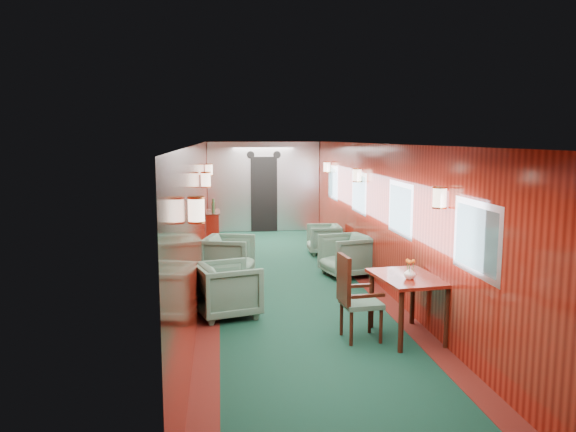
% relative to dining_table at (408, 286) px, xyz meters
% --- Properties ---
extents(room, '(12.00, 12.10, 2.40)m').
position_rel_dining_table_xyz_m(room, '(-1.14, 2.42, 0.97)').
color(room, '#0E3323').
rests_on(room, ground).
extents(bulkhead, '(2.98, 0.17, 2.39)m').
position_rel_dining_table_xyz_m(bulkhead, '(-1.14, 8.33, 0.52)').
color(bulkhead, silver).
rests_on(bulkhead, ground).
extents(windows_right, '(0.02, 8.60, 0.80)m').
position_rel_dining_table_xyz_m(windows_right, '(0.34, 2.67, 0.79)').
color(windows_right, '#B9BCC0').
rests_on(windows_right, ground).
extents(wall_sconces, '(2.97, 7.97, 0.25)m').
position_rel_dining_table_xyz_m(wall_sconces, '(-1.14, 2.99, 1.13)').
color(wall_sconces, '#FFE5C6').
rests_on(wall_sconces, ground).
extents(dining_table, '(0.86, 1.13, 0.79)m').
position_rel_dining_table_xyz_m(dining_table, '(0.00, 0.00, 0.00)').
color(dining_table, maroon).
rests_on(dining_table, ground).
extents(side_chair, '(0.53, 0.55, 1.08)m').
position_rel_dining_table_xyz_m(side_chair, '(-0.70, -0.01, -0.08)').
color(side_chair, '#1B4034').
rests_on(side_chair, ground).
extents(credenza, '(0.30, 0.95, 1.12)m').
position_rel_dining_table_xyz_m(credenza, '(-2.48, 6.08, -0.23)').
color(credenza, maroon).
rests_on(credenza, ground).
extents(flower_vase, '(0.18, 0.18, 0.15)m').
position_rel_dining_table_xyz_m(flower_vase, '(-0.03, -0.14, 0.20)').
color(flower_vase, white).
rests_on(flower_vase, dining_table).
extents(armchair_left_near, '(1.03, 1.01, 0.76)m').
position_rel_dining_table_xyz_m(armchair_left_near, '(-2.23, 1.14, -0.28)').
color(armchair_left_near, '#1B4034').
rests_on(armchair_left_near, ground).
extents(armchair_left_far, '(1.02, 1.00, 0.76)m').
position_rel_dining_table_xyz_m(armchair_left_far, '(-2.17, 3.34, -0.28)').
color(armchair_left_far, '#1B4034').
rests_on(armchair_left_far, ground).
extents(armchair_right_near, '(1.00, 0.98, 0.76)m').
position_rel_dining_table_xyz_m(armchair_right_near, '(-0.05, 3.20, -0.29)').
color(armchair_right_near, '#1B4034').
rests_on(armchair_right_near, ground).
extents(armchair_right_far, '(0.72, 0.70, 0.64)m').
position_rel_dining_table_xyz_m(armchair_right_far, '(-0.09, 5.20, -0.35)').
color(armchair_right_far, '#1B4034').
rests_on(armchair_right_far, ground).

